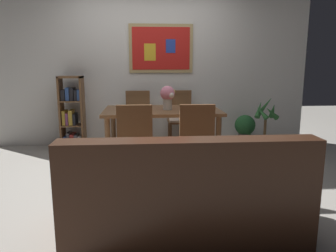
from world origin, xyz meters
name	(u,v)px	position (x,y,z in m)	size (l,w,h in m)	color
ground_plane	(154,175)	(0.00, 0.00, 0.00)	(12.00, 12.00, 0.00)	#B7B2A8
wall_back_with_painting	(150,65)	(0.00, 1.62, 1.30)	(5.20, 0.14, 2.60)	silver
dining_table	(162,116)	(0.13, 0.51, 0.64)	(1.53, 0.89, 0.74)	brown
dining_chair_far_left	(138,115)	(-0.20, 1.28, 0.54)	(0.40, 0.41, 0.91)	brown
dining_chair_near_right	(195,136)	(0.46, -0.26, 0.54)	(0.40, 0.41, 0.91)	brown
dining_chair_far_right	(180,114)	(0.47, 1.31, 0.54)	(0.40, 0.41, 0.91)	brown
dining_chair_near_left	(135,137)	(-0.21, -0.26, 0.54)	(0.40, 0.41, 0.91)	brown
leather_couch	(184,198)	(0.20, -1.39, 0.31)	(1.80, 0.84, 0.84)	#472819
bookshelf	(72,116)	(-1.23, 1.33, 0.53)	(0.36, 0.28, 1.15)	brown
potted_ivy	(245,128)	(1.52, 1.27, 0.30)	(0.33, 0.33, 0.52)	#4C4742
potted_palm	(265,133)	(1.68, 0.83, 0.32)	(0.35, 0.37, 0.86)	#B2ADA3
flower_vase	(168,95)	(0.21, 0.46, 0.92)	(0.20, 0.20, 0.31)	beige
tv_remote	(205,109)	(0.68, 0.38, 0.75)	(0.13, 0.15, 0.02)	black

